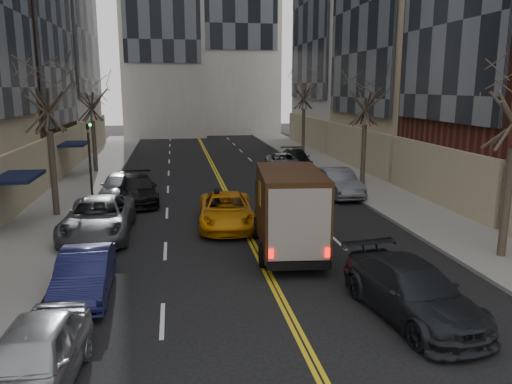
# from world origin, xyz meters

# --- Properties ---
(sidewalk_left) EXTENTS (4.00, 66.00, 0.15)m
(sidewalk_left) POSITION_xyz_m (-9.00, 27.00, 0.07)
(sidewalk_left) COLOR slate
(sidewalk_left) RESTS_ON ground
(sidewalk_right) EXTENTS (4.00, 66.00, 0.15)m
(sidewalk_right) POSITION_xyz_m (9.00, 27.00, 0.07)
(sidewalk_right) COLOR slate
(sidewalk_right) RESTS_ON ground
(tree_lf_mid) EXTENTS (3.20, 3.20, 8.91)m
(tree_lf_mid) POSITION_xyz_m (-8.80, 20.00, 6.60)
(tree_lf_mid) COLOR #382D23
(tree_lf_mid) RESTS_ON sidewalk_left
(tree_lf_far) EXTENTS (3.20, 3.20, 8.12)m
(tree_lf_far) POSITION_xyz_m (-8.80, 33.00, 6.02)
(tree_lf_far) COLOR #382D23
(tree_lf_far) RESTS_ON sidewalk_left
(tree_rt_mid) EXTENTS (3.20, 3.20, 8.32)m
(tree_rt_mid) POSITION_xyz_m (8.80, 25.00, 6.17)
(tree_rt_mid) COLOR #382D23
(tree_rt_mid) RESTS_ON sidewalk_right
(tree_rt_far) EXTENTS (3.20, 3.20, 9.11)m
(tree_rt_far) POSITION_xyz_m (8.80, 40.00, 6.74)
(tree_rt_far) COLOR #382D23
(tree_rt_far) RESTS_ON sidewalk_right
(traffic_signal) EXTENTS (0.29, 0.26, 4.70)m
(traffic_signal) POSITION_xyz_m (-7.39, 22.00, 2.82)
(traffic_signal) COLOR black
(traffic_signal) RESTS_ON sidewalk_left
(ups_truck) EXTENTS (2.89, 6.14, 3.26)m
(ups_truck) POSITION_xyz_m (1.20, 13.10, 1.64)
(ups_truck) COLOR black
(ups_truck) RESTS_ON ground
(observer_sedan) EXTENTS (2.78, 5.47, 1.52)m
(observer_sedan) POSITION_xyz_m (3.33, 7.14, 0.76)
(observer_sedan) COLOR black
(observer_sedan) RESTS_ON ground
(taxi) EXTENTS (2.75, 5.44, 1.47)m
(taxi) POSITION_xyz_m (-0.77, 17.09, 0.74)
(taxi) COLOR orange
(taxi) RESTS_ON ground
(pedestrian) EXTENTS (0.61, 0.73, 1.71)m
(pedestrian) POSITION_xyz_m (-1.13, 17.54, 0.85)
(pedestrian) COLOR black
(pedestrian) RESTS_ON ground
(parked_lf_a) EXTENTS (2.04, 4.50, 1.50)m
(parked_lf_a) POSITION_xyz_m (-6.06, 5.09, 0.75)
(parked_lf_a) COLOR #A5A8AD
(parked_lf_a) RESTS_ON ground
(parked_lf_b) EXTENTS (1.60, 4.30, 1.41)m
(parked_lf_b) POSITION_xyz_m (-5.83, 10.05, 0.70)
(parked_lf_b) COLOR #12143B
(parked_lf_b) RESTS_ON ground
(parked_lf_c) EXTENTS (2.74, 5.92, 1.64)m
(parked_lf_c) POSITION_xyz_m (-6.30, 16.36, 0.82)
(parked_lf_c) COLOR #45474C
(parked_lf_c) RESTS_ON ground
(parked_lf_d) EXTENTS (2.64, 5.30, 1.48)m
(parked_lf_d) POSITION_xyz_m (-5.10, 22.59, 0.74)
(parked_lf_d) COLOR black
(parked_lf_d) RESTS_ON ground
(parked_lf_e) EXTENTS (1.94, 4.46, 1.50)m
(parked_lf_e) POSITION_xyz_m (-6.23, 23.77, 0.75)
(parked_lf_e) COLOR #AAADB2
(parked_lf_e) RESTS_ON ground
(parked_rt_a) EXTENTS (1.88, 4.89, 1.59)m
(parked_rt_a) POSITION_xyz_m (6.30, 22.50, 0.79)
(parked_rt_a) COLOR #52545A
(parked_rt_a) RESTS_ON ground
(parked_rt_b) EXTENTS (2.31, 4.79, 1.31)m
(parked_rt_b) POSITION_xyz_m (5.10, 31.65, 0.66)
(parked_rt_b) COLOR #9EA1A6
(parked_rt_b) RESTS_ON ground
(parked_rt_c) EXTENTS (2.46, 5.20, 1.46)m
(parked_rt_c) POSITION_xyz_m (6.30, 32.73, 0.73)
(parked_rt_c) COLOR black
(parked_rt_c) RESTS_ON ground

